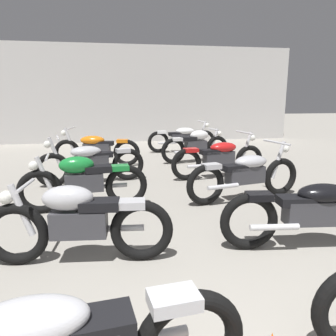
% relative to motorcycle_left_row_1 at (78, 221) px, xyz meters
% --- Properties ---
extents(back_wall, '(12.60, 0.24, 3.60)m').
position_rel_motorcycle_left_row_1_xyz_m(back_wall, '(1.31, 9.59, 1.34)').
color(back_wall, '#BCBAB7').
rests_on(back_wall, ground).
extents(motorcycle_left_row_1, '(1.97, 0.48, 0.88)m').
position_rel_motorcycle_left_row_1_xyz_m(motorcycle_left_row_1, '(0.00, 0.00, 0.00)').
color(motorcycle_left_row_1, black).
rests_on(motorcycle_left_row_1, ground).
extents(motorcycle_left_row_2, '(1.97, 0.51, 0.88)m').
position_rel_motorcycle_left_row_1_xyz_m(motorcycle_left_row_2, '(-0.06, 1.72, 0.00)').
color(motorcycle_left_row_2, black).
rests_on(motorcycle_left_row_2, ground).
extents(motorcycle_left_row_3, '(2.15, 0.75, 0.97)m').
position_rel_motorcycle_left_row_1_xyz_m(motorcycle_left_row_3, '(-0.02, 3.32, -0.01)').
color(motorcycle_left_row_3, black).
rests_on(motorcycle_left_row_3, ground).
extents(motorcycle_left_row_4, '(2.15, 0.70, 0.97)m').
position_rel_motorcycle_left_row_1_xyz_m(motorcycle_left_row_4, '(0.04, 5.06, -0.01)').
color(motorcycle_left_row_4, black).
rests_on(motorcycle_left_row_4, ground).
extents(motorcycle_right_row_1, '(2.17, 0.68, 0.97)m').
position_rel_motorcycle_left_row_1_xyz_m(motorcycle_right_row_1, '(2.64, -0.13, -0.01)').
color(motorcycle_right_row_1, black).
rests_on(motorcycle_right_row_1, ground).
extents(motorcycle_right_row_2, '(2.15, 0.77, 0.97)m').
position_rel_motorcycle_left_row_1_xyz_m(motorcycle_right_row_2, '(2.60, 1.74, -0.01)').
color(motorcycle_right_row_2, black).
rests_on(motorcycle_right_row_2, ground).
extents(motorcycle_right_row_3, '(2.16, 0.71, 0.97)m').
position_rel_motorcycle_left_row_1_xyz_m(motorcycle_right_row_3, '(2.68, 3.33, -0.01)').
color(motorcycle_right_row_3, black).
rests_on(motorcycle_right_row_3, ground).
extents(motorcycle_right_row_4, '(1.95, 0.64, 0.88)m').
position_rel_motorcycle_left_row_1_xyz_m(motorcycle_right_row_4, '(2.65, 5.12, 0.00)').
color(motorcycle_right_row_4, black).
rests_on(motorcycle_right_row_4, ground).
extents(motorcycle_right_row_5, '(2.17, 0.68, 0.97)m').
position_rel_motorcycle_left_row_1_xyz_m(motorcycle_right_row_5, '(2.64, 6.76, -0.01)').
color(motorcycle_right_row_5, black).
rests_on(motorcycle_right_row_5, ground).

